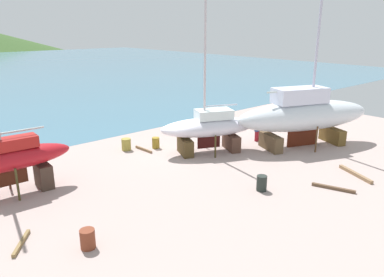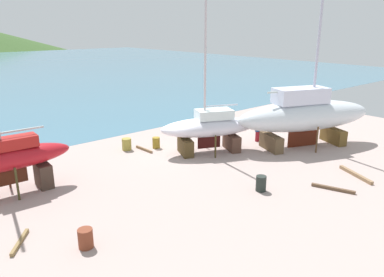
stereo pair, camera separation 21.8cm
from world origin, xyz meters
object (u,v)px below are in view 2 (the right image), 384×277
object	(u,v)px
sailboat_small_center	(10,160)
barrel_tar_black	(301,121)
barrel_tipped_left	(86,238)
barrel_tipped_right	(260,120)
sailboat_mid_port	(305,115)
barrel_rust_mid	(261,183)
barrel_tipped_center	(156,143)
worker	(258,131)
sailboat_far_slipway	(210,127)
barrel_ochre	(127,144)

from	to	relation	value
sailboat_small_center	barrel_tar_black	bearing A→B (deg)	178.20
barrel_tipped_left	barrel_tipped_right	distance (m)	22.91
sailboat_small_center	barrel_tar_black	distance (m)	24.25
barrel_tipped_left	sailboat_small_center	bearing A→B (deg)	95.27
sailboat_mid_port	barrel_rust_mid	size ratio (longest dim) A/B	18.51
sailboat_small_center	barrel_tipped_center	distance (m)	10.50
barrel_tipped_center	worker	bearing A→B (deg)	-28.66
barrel_rust_mid	barrel_tipped_right	distance (m)	15.10
barrel_rust_mid	sailboat_small_center	bearing A→B (deg)	140.90
sailboat_far_slipway	sailboat_small_center	xyz separation A→B (m)	(-12.67, 1.77, 0.10)
barrel_tipped_center	barrel_tipped_left	size ratio (longest dim) A/B	0.98
sailboat_mid_port	sailboat_far_slipway	bearing A→B (deg)	171.91
sailboat_mid_port	sailboat_small_center	distance (m)	19.63
barrel_tipped_center	barrel_tipped_left	xyz separation A→B (m)	(-9.63, -8.66, 0.01)
sailboat_far_slipway	sailboat_mid_port	distance (m)	7.19
barrel_ochre	barrel_tipped_left	world-z (taller)	barrel_ochre
sailboat_far_slipway	barrel_tipped_center	world-z (taller)	sailboat_far_slipway
sailboat_far_slipway	barrel_tar_black	world-z (taller)	sailboat_far_slipway
sailboat_small_center	barrel_rust_mid	size ratio (longest dim) A/B	12.24
barrel_ochre	barrel_tar_black	size ratio (longest dim) A/B	1.10
barrel_tar_black	barrel_tipped_right	bearing A→B (deg)	125.77
barrel_ochre	barrel_rust_mid	bearing A→B (deg)	-80.04
barrel_tar_black	barrel_rust_mid	bearing A→B (deg)	-154.49
barrel_tipped_left	barrel_ochre	bearing A→B (deg)	51.37
worker	barrel_rust_mid	xyz separation A→B (m)	(-6.96, -6.00, -0.40)
barrel_tipped_right	worker	bearing A→B (deg)	-142.04
barrel_rust_mid	barrel_tipped_right	world-z (taller)	barrel_rust_mid
worker	barrel_rust_mid	size ratio (longest dim) A/B	1.86
sailboat_small_center	barrel_tipped_left	size ratio (longest dim) A/B	12.77
sailboat_far_slipway	barrel_ochre	size ratio (longest dim) A/B	11.90
barrel_ochre	barrel_tipped_left	bearing A→B (deg)	-128.63
barrel_tar_black	barrel_ochre	bearing A→B (deg)	164.86
sailboat_far_slipway	worker	bearing A→B (deg)	-163.85
sailboat_far_slipway	barrel_tipped_left	bearing A→B (deg)	48.20
sailboat_mid_port	barrel_ochre	world-z (taller)	sailboat_mid_port
sailboat_far_slipway	barrel_tipped_right	world-z (taller)	sailboat_far_slipway
sailboat_small_center	barrel_tar_black	world-z (taller)	sailboat_small_center
sailboat_mid_port	barrel_ochre	size ratio (longest dim) A/B	18.42
barrel_ochre	barrel_tipped_right	world-z (taller)	barrel_ochre
barrel_tipped_center	barrel_tipped_right	size ratio (longest dim) A/B	0.93
barrel_tipped_center	barrel_tipped_left	distance (m)	12.95
sailboat_far_slipway	barrel_tipped_left	xyz separation A→B (m)	(-12.01, -5.46, -1.40)
barrel_rust_mid	barrel_tar_black	size ratio (longest dim) A/B	1.10
sailboat_mid_port	barrel_tar_black	distance (m)	6.67
barrel_tipped_center	barrel_tipped_left	world-z (taller)	barrel_tipped_left
sailboat_far_slipway	barrel_rust_mid	xyz separation A→B (m)	(-2.36, -6.61, -1.38)
sailboat_mid_port	barrel_tipped_center	xyz separation A→B (m)	(-8.58, 6.78, -2.03)
barrel_tipped_center	barrel_tipped_right	bearing A→B (deg)	-0.87
sailboat_small_center	barrel_tipped_center	size ratio (longest dim) A/B	12.98
sailboat_mid_port	barrel_tar_black	world-z (taller)	sailboat_mid_port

